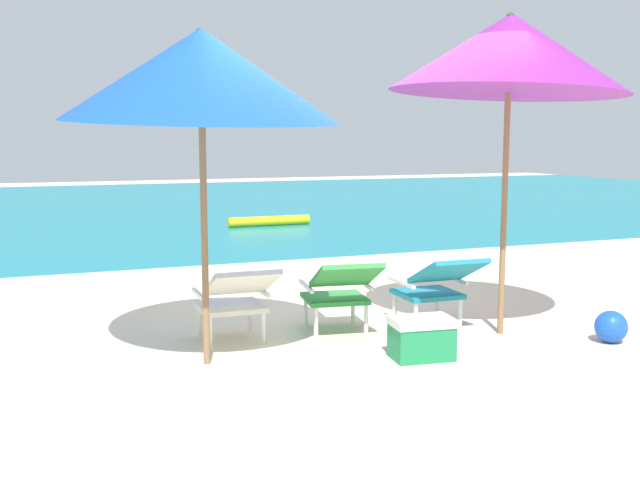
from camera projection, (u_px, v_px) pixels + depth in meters
ground_plane at (223, 261)px, 10.25m from camera, size 40.00×40.00×0.00m
ocean_band at (134, 206)px, 18.31m from camera, size 40.00×18.00×0.01m
swim_buoy at (269, 221)px, 14.31m from camera, size 1.60×0.18×0.18m
lounge_chair_left at (236, 296)px, 6.05m from camera, size 0.56×0.88×0.68m
lounge_chair_center at (340, 288)px, 6.38m from camera, size 0.66×0.94×0.68m
lounge_chair_right at (437, 284)px, 6.57m from camera, size 0.56×0.89×0.68m
beach_umbrella_left at (201, 75)px, 5.32m from camera, size 2.03×2.06×2.49m
beach_umbrella_right at (509, 54)px, 6.15m from camera, size 2.01×1.98×2.72m
beach_ball at (611, 327)px, 6.16m from camera, size 0.27×0.27×0.27m
cooler_box at (422, 338)px, 5.71m from camera, size 0.51×0.38×0.32m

